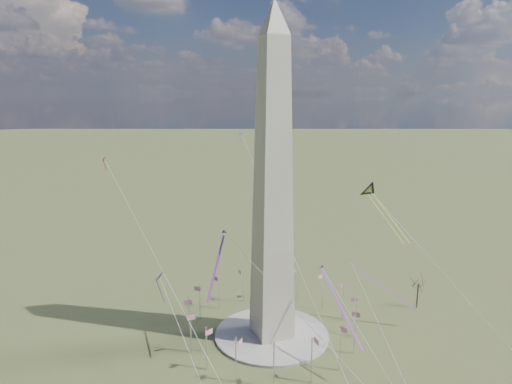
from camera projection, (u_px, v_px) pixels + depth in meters
name	position (u px, v px, depth m)	size (l,w,h in m)	color
ground	(272.00, 335.00, 144.67)	(2000.00, 2000.00, 0.00)	#4F5B2D
plaza	(272.00, 334.00, 144.59)	(36.00, 36.00, 0.80)	#BBB3AB
washington_monument	(273.00, 188.00, 134.57)	(15.56, 15.56, 100.00)	#B8AF9A
flagpole_ring	(272.00, 314.00, 143.14)	(54.40, 54.40, 13.00)	silver
tree_near	(419.00, 282.00, 161.61)	(7.71, 7.71, 13.50)	#4B372D
kite_delta_black	(371.00, 193.00, 151.81)	(7.75, 20.55, 16.90)	black
kite_diamond_purple	(160.00, 280.00, 125.24)	(2.62, 3.31, 9.67)	navy
kite_streamer_left	(335.00, 294.00, 129.15)	(2.15, 23.03, 15.83)	red
kite_streamer_mid	(219.00, 255.00, 135.35)	(12.01, 18.84, 14.57)	red
kite_streamer_right	(373.00, 279.00, 150.34)	(17.86, 15.12, 15.18)	red
kite_small_red	(104.00, 160.00, 144.47)	(1.54, 2.34, 5.04)	#E6421B
kite_small_white	(241.00, 135.00, 169.90)	(1.68, 1.78, 5.00)	silver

